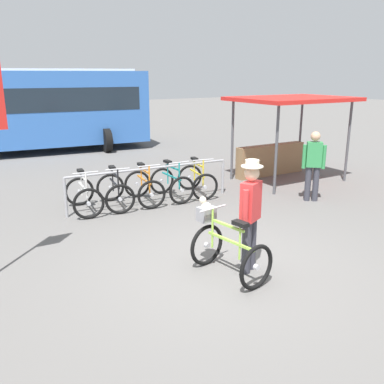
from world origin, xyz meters
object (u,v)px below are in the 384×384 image
(racked_bike_yellow, at_px, (197,181))
(racked_bike_teal, at_px, (171,184))
(person_with_featured_bike, at_px, (250,212))
(bus_distant, at_px, (9,106))
(pedestrian_with_backpack, at_px, (313,162))
(racked_bike_white, at_px, (84,196))
(racked_bike_black, at_px, (115,191))
(market_stall, at_px, (282,129))
(racked_bike_orange, at_px, (144,188))
(featured_bicycle, at_px, (224,243))

(racked_bike_yellow, bearing_deg, racked_bike_teal, 178.01)
(person_with_featured_bike, xyz_separation_m, bus_distant, (-1.64, 12.25, 0.79))
(racked_bike_yellow, xyz_separation_m, pedestrian_with_backpack, (2.10, -1.75, 0.57))
(racked_bike_white, relative_size, pedestrian_with_backpack, 0.69)
(racked_bike_black, bearing_deg, market_stall, 3.08)
(racked_bike_orange, bearing_deg, pedestrian_with_backpack, -27.28)
(featured_bicycle, height_order, person_with_featured_bike, person_with_featured_bike)
(racked_bike_orange, bearing_deg, racked_bike_black, 178.01)
(racked_bike_yellow, height_order, featured_bicycle, featured_bicycle)
(racked_bike_black, bearing_deg, racked_bike_white, 178.01)
(racked_bike_white, relative_size, featured_bicycle, 0.91)
(racked_bike_white, bearing_deg, bus_distant, 91.99)
(racked_bike_white, height_order, racked_bike_yellow, same)
(person_with_featured_bike, bearing_deg, racked_bike_yellow, 69.86)
(racked_bike_teal, height_order, person_with_featured_bike, person_with_featured_bike)
(racked_bike_orange, relative_size, racked_bike_teal, 1.04)
(racked_bike_orange, height_order, racked_bike_yellow, same)
(racked_bike_black, bearing_deg, racked_bike_teal, -1.99)
(featured_bicycle, relative_size, pedestrian_with_backpack, 0.76)
(person_with_featured_bike, bearing_deg, featured_bicycle, 163.43)
(featured_bicycle, xyz_separation_m, market_stall, (4.81, 4.18, 0.91))
(racked_bike_orange, bearing_deg, racked_bike_yellow, -1.99)
(racked_bike_teal, xyz_separation_m, person_with_featured_bike, (-0.75, -3.97, 0.58))
(racked_bike_white, height_order, person_with_featured_bike, person_with_featured_bike)
(person_with_featured_bike, distance_m, market_stall, 6.18)
(pedestrian_with_backpack, bearing_deg, market_stall, 67.13)
(racked_bike_orange, bearing_deg, person_with_featured_bike, -90.67)
(bus_distant, distance_m, market_stall, 10.01)
(racked_bike_white, xyz_separation_m, person_with_featured_bike, (1.35, -4.04, 0.58))
(racked_bike_yellow, height_order, pedestrian_with_backpack, pedestrian_with_backpack)
(racked_bike_black, distance_m, bus_distant, 8.40)
(racked_bike_black, xyz_separation_m, racked_bike_yellow, (2.10, -0.07, 0.00))
(racked_bike_black, relative_size, market_stall, 0.37)
(racked_bike_teal, bearing_deg, market_stall, 4.99)
(racked_bike_yellow, height_order, bus_distant, bus_distant)
(racked_bike_white, bearing_deg, person_with_featured_bike, -71.49)
(racked_bike_teal, xyz_separation_m, bus_distant, (-2.38, 8.28, 1.37))
(featured_bicycle, height_order, bus_distant, bus_distant)
(racked_bike_teal, height_order, featured_bicycle, featured_bicycle)
(racked_bike_orange, distance_m, market_stall, 4.51)
(racked_bike_black, height_order, market_stall, market_stall)
(featured_bicycle, height_order, market_stall, market_stall)
(racked_bike_white, relative_size, bus_distant, 0.11)
(racked_bike_yellow, relative_size, market_stall, 0.39)
(racked_bike_black, bearing_deg, pedestrian_with_backpack, -23.53)
(racked_bike_white, height_order, featured_bicycle, featured_bicycle)
(featured_bicycle, relative_size, person_with_featured_bike, 0.72)
(racked_bike_teal, distance_m, featured_bicycle, 4.02)
(racked_bike_orange, xyz_separation_m, pedestrian_with_backpack, (3.50, -1.80, 0.57))
(racked_bike_yellow, distance_m, featured_bicycle, 4.24)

